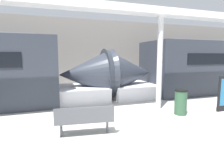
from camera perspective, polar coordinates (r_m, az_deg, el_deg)
The scene contains 6 objects.
ground_plane at distance 4.78m, azimuth 6.79°, elevation -20.98°, with size 60.00×60.00×0.00m, color #B2AFA8.
station_wall at distance 13.46m, azimuth -10.04°, elevation 7.77°, with size 56.00×0.20×5.00m, color gray.
bench_near at distance 5.05m, azimuth -8.88°, elevation -13.26°, with size 1.66×0.62×0.86m.
trash_bin at distance 7.25m, azimuth 21.51°, elevation -7.61°, with size 0.47×0.47×0.97m.
support_column_near at distance 7.56m, azimuth 15.27°, elevation 4.27°, with size 0.22×0.22×3.86m, color silver.
canopy_beam at distance 7.76m, azimuth 15.76°, elevation 19.72°, with size 28.00×0.60×0.28m, color silver.
Camera 1 is at (-1.77, -3.85, 2.21)m, focal length 28.00 mm.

